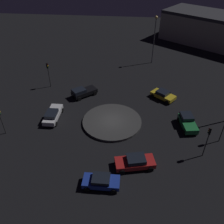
{
  "coord_description": "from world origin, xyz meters",
  "views": [
    {
      "loc": [
        2.64,
        -26.03,
        21.08
      ],
      "look_at": [
        0.0,
        0.0,
        1.84
      ],
      "focal_mm": 37.76,
      "sensor_mm": 36.0,
      "label": 1
    }
  ],
  "objects_px": {
    "car_green": "(188,122)",
    "car_white": "(53,115)",
    "car_yellow": "(163,95)",
    "streetlamp_north": "(155,32)",
    "traffic_light_southeast": "(208,136)",
    "traffic_light_northwest": "(48,70)",
    "traffic_light_west": "(0,116)",
    "car_black": "(83,92)",
    "car_red": "(135,162)",
    "car_blue": "(101,181)"
  },
  "relations": [
    {
      "from": "car_yellow",
      "to": "streetlamp_north",
      "type": "relative_size",
      "value": 0.44
    },
    {
      "from": "car_yellow",
      "to": "car_green",
      "type": "height_order",
      "value": "car_green"
    },
    {
      "from": "traffic_light_west",
      "to": "traffic_light_northwest",
      "type": "relative_size",
      "value": 0.89
    },
    {
      "from": "car_yellow",
      "to": "traffic_light_northwest",
      "type": "bearing_deg",
      "value": -147.13
    },
    {
      "from": "car_yellow",
      "to": "car_red",
      "type": "xyz_separation_m",
      "value": [
        -4.21,
        -14.85,
        0.06
      ]
    },
    {
      "from": "car_blue",
      "to": "traffic_light_southeast",
      "type": "height_order",
      "value": "traffic_light_southeast"
    },
    {
      "from": "car_blue",
      "to": "traffic_light_northwest",
      "type": "xyz_separation_m",
      "value": [
        -11.73,
        19.68,
        2.47
      ]
    },
    {
      "from": "car_white",
      "to": "traffic_light_northwest",
      "type": "bearing_deg",
      "value": 19.36
    },
    {
      "from": "car_yellow",
      "to": "traffic_light_west",
      "type": "bearing_deg",
      "value": -114.94
    },
    {
      "from": "car_blue",
      "to": "car_green",
      "type": "height_order",
      "value": "car_green"
    },
    {
      "from": "car_green",
      "to": "car_white",
      "type": "bearing_deg",
      "value": -98.39
    },
    {
      "from": "car_red",
      "to": "traffic_light_southeast",
      "type": "relative_size",
      "value": 1.1
    },
    {
      "from": "car_green",
      "to": "traffic_light_west",
      "type": "relative_size",
      "value": 1.02
    },
    {
      "from": "car_yellow",
      "to": "car_green",
      "type": "distance_m",
      "value": 7.49
    },
    {
      "from": "car_yellow",
      "to": "streetlamp_north",
      "type": "bearing_deg",
      "value": 133.82
    },
    {
      "from": "streetlamp_north",
      "to": "traffic_light_west",
      "type": "bearing_deg",
      "value": -129.41
    },
    {
      "from": "car_green",
      "to": "car_red",
      "type": "bearing_deg",
      "value": -50.36
    },
    {
      "from": "traffic_light_west",
      "to": "car_black",
      "type": "bearing_deg",
      "value": 35.38
    },
    {
      "from": "traffic_light_northwest",
      "to": "car_red",
      "type": "bearing_deg",
      "value": -10.49
    },
    {
      "from": "car_black",
      "to": "traffic_light_west",
      "type": "bearing_deg",
      "value": -170.3
    },
    {
      "from": "car_black",
      "to": "streetlamp_north",
      "type": "xyz_separation_m",
      "value": [
        11.77,
        14.37,
        5.58
      ]
    },
    {
      "from": "traffic_light_west",
      "to": "traffic_light_northwest",
      "type": "bearing_deg",
      "value": 65.2
    },
    {
      "from": "streetlamp_north",
      "to": "car_black",
      "type": "bearing_deg",
      "value": -129.31
    },
    {
      "from": "car_red",
      "to": "streetlamp_north",
      "type": "distance_m",
      "value": 29.36
    },
    {
      "from": "traffic_light_west",
      "to": "streetlamp_north",
      "type": "relative_size",
      "value": 0.42
    },
    {
      "from": "car_blue",
      "to": "car_white",
      "type": "xyz_separation_m",
      "value": [
        -8.53,
        10.74,
        0.04
      ]
    },
    {
      "from": "car_white",
      "to": "traffic_light_northwest",
      "type": "xyz_separation_m",
      "value": [
        -3.2,
        8.94,
        2.43
      ]
    },
    {
      "from": "car_blue",
      "to": "car_green",
      "type": "bearing_deg",
      "value": -134.5
    },
    {
      "from": "car_yellow",
      "to": "car_white",
      "type": "relative_size",
      "value": 0.91
    },
    {
      "from": "traffic_light_southeast",
      "to": "traffic_light_northwest",
      "type": "bearing_deg",
      "value": -6.85
    },
    {
      "from": "traffic_light_west",
      "to": "traffic_light_southeast",
      "type": "height_order",
      "value": "traffic_light_southeast"
    },
    {
      "from": "traffic_light_west",
      "to": "car_yellow",
      "type": "bearing_deg",
      "value": 11.59
    },
    {
      "from": "car_white",
      "to": "traffic_light_southeast",
      "type": "height_order",
      "value": "traffic_light_southeast"
    },
    {
      "from": "traffic_light_west",
      "to": "streetlamp_north",
      "type": "bearing_deg",
      "value": 35.51
    },
    {
      "from": "car_black",
      "to": "traffic_light_west",
      "type": "distance_m",
      "value": 13.5
    },
    {
      "from": "car_green",
      "to": "traffic_light_southeast",
      "type": "bearing_deg",
      "value": 2.01
    },
    {
      "from": "car_blue",
      "to": "car_white",
      "type": "distance_m",
      "value": 13.71
    },
    {
      "from": "car_black",
      "to": "traffic_light_northwest",
      "type": "xyz_separation_m",
      "value": [
        -6.32,
        2.42,
        2.39
      ]
    },
    {
      "from": "car_green",
      "to": "traffic_light_northwest",
      "type": "bearing_deg",
      "value": -120.42
    },
    {
      "from": "car_red",
      "to": "car_green",
      "type": "relative_size",
      "value": 1.18
    },
    {
      "from": "car_black",
      "to": "car_white",
      "type": "xyz_separation_m",
      "value": [
        -3.12,
        -6.52,
        -0.04
      ]
    },
    {
      "from": "traffic_light_northwest",
      "to": "traffic_light_southeast",
      "type": "distance_m",
      "value": 27.24
    },
    {
      "from": "traffic_light_southeast",
      "to": "streetlamp_north",
      "type": "height_order",
      "value": "streetlamp_north"
    },
    {
      "from": "car_green",
      "to": "car_white",
      "type": "height_order",
      "value": "car_green"
    },
    {
      "from": "car_black",
      "to": "car_red",
      "type": "distance_m",
      "value": 16.83
    },
    {
      "from": "car_red",
      "to": "traffic_light_southeast",
      "type": "height_order",
      "value": "traffic_light_southeast"
    },
    {
      "from": "car_black",
      "to": "car_blue",
      "type": "bearing_deg",
      "value": -113.35
    },
    {
      "from": "car_red",
      "to": "car_blue",
      "type": "bearing_deg",
      "value": 27.33
    },
    {
      "from": "traffic_light_southeast",
      "to": "streetlamp_north",
      "type": "xyz_separation_m",
      "value": [
        -5.16,
        26.15,
        3.27
      ]
    },
    {
      "from": "car_blue",
      "to": "traffic_light_northwest",
      "type": "distance_m",
      "value": 23.04
    }
  ]
}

